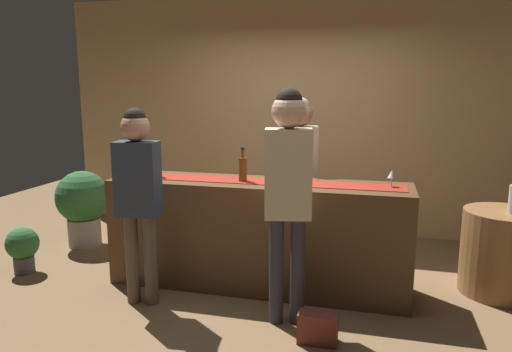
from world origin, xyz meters
name	(u,v)px	position (x,y,z in m)	size (l,w,h in m)	color
ground_plane	(257,285)	(0.00, 0.00, 0.00)	(10.00, 10.00, 0.00)	brown
back_wall	(295,115)	(0.00, 1.90, 1.45)	(6.00, 0.12, 2.90)	tan
bar_counter	(257,235)	(0.00, 0.00, 0.48)	(2.66, 0.60, 0.97)	#543821
counter_runner_cloth	(257,181)	(0.00, 0.00, 0.97)	(2.53, 0.28, 0.01)	maroon
wine_bottle_amber	(243,169)	(-0.13, -0.02, 1.08)	(0.07, 0.07, 0.30)	brown
wine_bottle_clear	(155,164)	(-0.98, 0.00, 1.08)	(0.07, 0.07, 0.30)	#B2C6C1
wine_glass_near_customer	(284,169)	(0.22, 0.08, 1.07)	(0.07, 0.07, 0.14)	silver
wine_glass_mid_counter	(136,166)	(-1.14, -0.06, 1.07)	(0.07, 0.07, 0.14)	silver
wine_glass_far_end	(392,175)	(1.13, 0.05, 1.07)	(0.07, 0.07, 0.14)	silver
bartender	(300,164)	(0.28, 0.58, 1.05)	(0.38, 0.27, 1.69)	#26262B
customer_sipping	(288,180)	(0.39, -0.61, 1.12)	(0.37, 0.27, 1.78)	#33333D
customer_browsing	(138,187)	(-0.85, -0.58, 1.00)	(0.36, 0.23, 1.63)	brown
round_side_table	(502,252)	(2.10, 0.39, 0.37)	(0.68, 0.68, 0.74)	olive
potted_plant_tall	(83,203)	(-2.20, 0.60, 0.50)	(0.59, 0.59, 0.86)	#9E9389
potted_plant_small	(23,247)	(-2.28, -0.28, 0.26)	(0.31, 0.31, 0.45)	#4C4C51
handbag	(318,328)	(0.66, -0.85, 0.11)	(0.28, 0.14, 0.22)	brown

